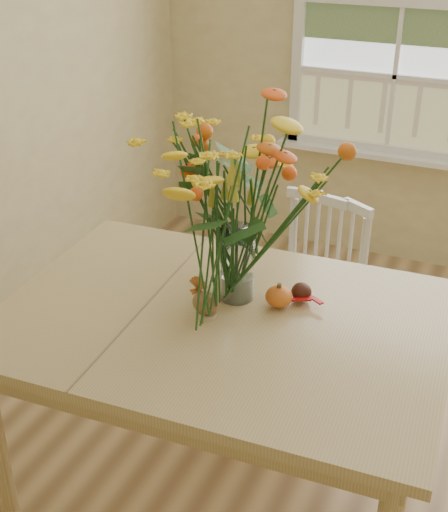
% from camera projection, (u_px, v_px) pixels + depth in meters
% --- Properties ---
extents(dining_table, '(1.56, 1.15, 0.80)m').
position_uv_depth(dining_table, '(222.00, 338.00, 2.36)').
color(dining_table, tan).
rests_on(dining_table, floor).
extents(windsor_chair, '(0.49, 0.48, 0.89)m').
position_uv_depth(windsor_chair, '(315.00, 286.00, 3.09)').
color(windsor_chair, white).
rests_on(windsor_chair, floor).
extents(flower_vase, '(0.56, 0.56, 0.67)m').
position_uv_depth(flower_vase, '(238.00, 192.00, 2.24)').
color(flower_vase, white).
rests_on(flower_vase, dining_table).
extents(pumpkin, '(0.09, 0.09, 0.07)m').
position_uv_depth(pumpkin, '(279.00, 297.00, 2.35)').
color(pumpkin, '#D75A19').
rests_on(pumpkin, dining_table).
extents(turkey_figurine, '(0.11, 0.09, 0.12)m').
position_uv_depth(turkey_figurine, '(206.00, 303.00, 2.29)').
color(turkey_figurine, '#CCB78C').
rests_on(turkey_figurine, dining_table).
extents(dark_gourd, '(0.13, 0.08, 0.06)m').
position_uv_depth(dark_gourd, '(301.00, 293.00, 2.39)').
color(dark_gourd, '#38160F').
rests_on(dark_gourd, dining_table).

